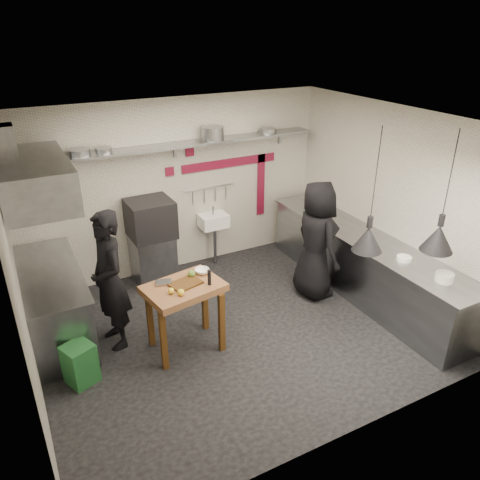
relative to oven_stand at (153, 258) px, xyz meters
name	(u,v)px	position (x,y,z in m)	size (l,w,h in m)	color
floor	(237,329)	(0.56, -1.81, -0.40)	(5.00, 5.00, 0.00)	black
ceiling	(236,122)	(0.56, -1.81, 2.40)	(5.00, 5.00, 0.00)	silver
wall_back	(176,187)	(0.56, 0.29, 1.00)	(5.00, 0.04, 2.80)	beige
wall_front	(346,326)	(0.56, -3.91, 1.00)	(5.00, 0.04, 2.80)	beige
wall_left	(17,285)	(-1.94, -1.81, 1.00)	(0.04, 4.20, 2.80)	beige
wall_right	(388,203)	(3.06, -1.81, 1.00)	(0.04, 4.20, 2.80)	beige
red_band_horiz	(230,163)	(1.51, 0.27, 1.28)	(1.70, 0.02, 0.14)	maroon
red_band_vert	(261,185)	(2.11, 0.27, 0.80)	(0.14, 0.02, 1.10)	maroon
red_tile_a	(190,152)	(0.81, 0.27, 1.55)	(0.14, 0.02, 0.14)	maroon
red_tile_b	(170,172)	(0.46, 0.27, 1.28)	(0.14, 0.02, 0.14)	maroon
back_shelf	(178,145)	(0.56, 0.11, 1.72)	(4.60, 0.34, 0.04)	gray
shelf_bracket_left	(43,166)	(-1.34, 0.26, 1.62)	(0.04, 0.06, 0.24)	gray
shelf_bracket_mid	(175,149)	(0.56, 0.26, 1.62)	(0.04, 0.06, 0.24)	gray
shelf_bracket_right	(280,136)	(2.46, 0.26, 1.62)	(0.04, 0.06, 0.24)	gray
pan_far_left	(79,152)	(-0.87, 0.11, 1.79)	(0.30, 0.30, 0.09)	gray
pan_mid_left	(104,150)	(-0.53, 0.11, 1.78)	(0.23, 0.23, 0.07)	gray
stock_pot	(213,133)	(1.14, 0.11, 1.84)	(0.34, 0.34, 0.20)	gray
pan_right	(268,131)	(2.13, 0.11, 1.78)	(0.28, 0.28, 0.08)	gray
oven_stand	(153,258)	(0.00, 0.00, 0.00)	(0.62, 0.56, 0.80)	gray
combi_oven	(150,219)	(0.00, -0.04, 0.69)	(0.66, 0.62, 0.58)	black
oven_door	(153,226)	(-0.04, -0.32, 0.69)	(0.52, 0.03, 0.46)	maroon
oven_glass	(156,226)	(-0.01, -0.34, 0.69)	(0.38, 0.02, 0.34)	black
hand_sink	(213,221)	(1.11, 0.11, 0.38)	(0.46, 0.34, 0.22)	white
sink_tap	(213,211)	(1.11, 0.11, 0.56)	(0.03, 0.03, 0.14)	gray
sink_drain	(215,245)	(1.11, 0.07, -0.06)	(0.06, 0.06, 0.66)	gray
utensil_rail	(209,188)	(1.11, 0.25, 0.92)	(0.02, 0.02, 0.90)	gray
counter_right	(362,265)	(2.71, -1.81, 0.05)	(0.70, 3.80, 0.90)	gray
counter_right_top	(366,238)	(2.71, -1.81, 0.52)	(0.76, 3.90, 0.03)	gray
plate_stack	(444,277)	(2.68, -3.24, 0.59)	(0.22, 0.22, 0.11)	white
small_bowl_right	(404,258)	(2.66, -2.61, 0.56)	(0.20, 0.20, 0.05)	white
counter_left	(55,304)	(-1.59, -0.76, 0.05)	(0.70, 1.90, 0.90)	gray
counter_left_top	(48,273)	(-1.59, -0.76, 0.52)	(0.76, 2.00, 0.03)	gray
extractor_hood	(34,180)	(-1.54, -0.76, 1.75)	(0.78, 1.60, 0.50)	gray
hood_duct	(3,148)	(-1.79, -0.76, 2.15)	(0.28, 0.28, 0.50)	gray
green_bin	(80,364)	(-1.50, -1.86, -0.15)	(0.31, 0.31, 0.50)	#1A4F23
prep_table	(185,317)	(-0.18, -1.84, 0.06)	(0.92, 0.64, 0.92)	brown
cutting_board	(186,283)	(-0.15, -1.83, 0.53)	(0.37, 0.26, 0.03)	#4E2F12
pepper_mill	(209,277)	(0.11, -1.97, 0.62)	(0.04, 0.04, 0.20)	black
lemon_a	(171,291)	(-0.38, -1.95, 0.56)	(0.07, 0.07, 0.07)	yellow
lemon_b	(181,292)	(-0.28, -2.04, 0.56)	(0.08, 0.08, 0.08)	yellow
veg_ball	(191,274)	(-0.02, -1.70, 0.57)	(0.09, 0.09, 0.09)	olive
steel_tray	(163,283)	(-0.38, -1.69, 0.54)	(0.19, 0.13, 0.03)	gray
bowl	(202,271)	(0.14, -1.67, 0.55)	(0.19, 0.19, 0.06)	white
heat_lamp_near	(374,192)	(1.89, -2.69, 1.65)	(0.37, 0.37, 1.51)	black
heat_lamp_far	(447,193)	(2.51, -3.17, 1.68)	(0.38, 0.38, 1.44)	black
chef_left	(110,281)	(-0.95, -1.31, 0.52)	(0.67, 0.44, 1.83)	black
chef_right	(316,240)	(2.03, -1.51, 0.50)	(0.88, 0.57, 1.80)	black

